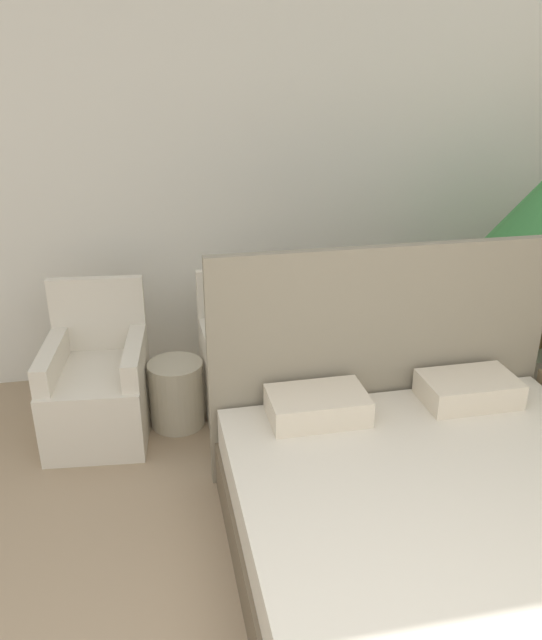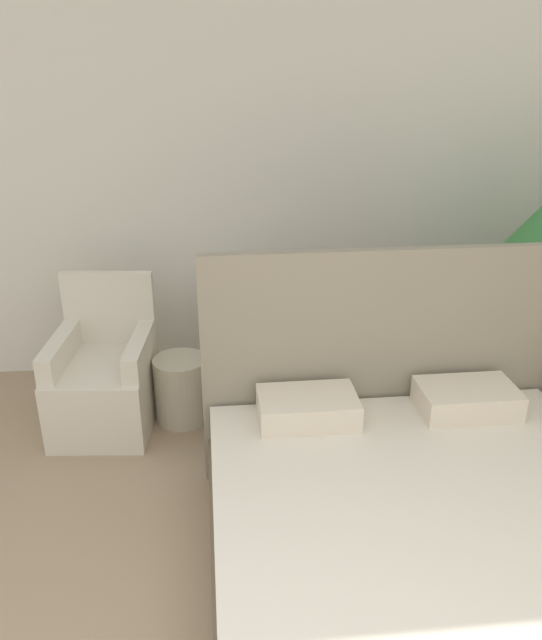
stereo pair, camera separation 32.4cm
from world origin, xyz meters
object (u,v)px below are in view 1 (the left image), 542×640
armchair_near_window_left (98,391)px  side_table (177,394)px  bed (459,543)px  armchair_near_window_right (251,376)px

armchair_near_window_left → side_table: size_ratio=2.15×
bed → side_table: (-1.11, 1.66, -0.06)m
armchair_near_window_right → side_table: size_ratio=2.15×
side_table → armchair_near_window_left: bearing=179.7°
side_table → bed: bearing=-56.3°
bed → armchair_near_window_left: bed is taller
armchair_near_window_left → side_table: 0.49m
bed → armchair_near_window_left: (-1.59, 1.66, 0.01)m
bed → armchair_near_window_left: bearing=133.8°
bed → armchair_near_window_left: size_ratio=2.37×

